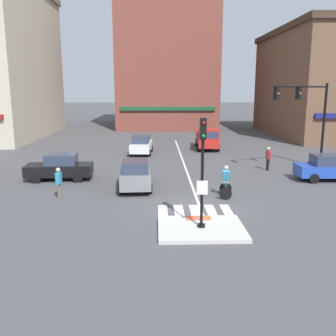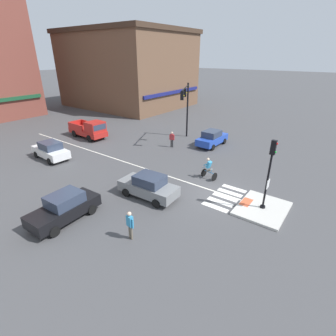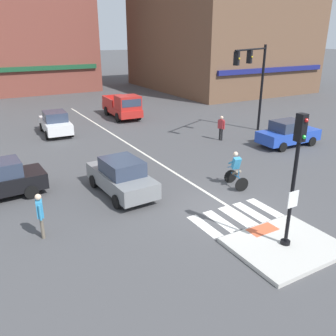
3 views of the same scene
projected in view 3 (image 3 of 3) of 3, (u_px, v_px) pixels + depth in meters
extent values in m
plane|color=#474749|center=(223.00, 208.00, 14.68)|extent=(300.00, 300.00, 0.00)
cube|color=beige|center=(285.00, 246.00, 11.93)|extent=(3.51, 2.82, 0.15)
cube|color=#DB5B38|center=(263.00, 229.00, 12.76)|extent=(1.10, 0.60, 0.01)
cylinder|color=black|center=(285.00, 242.00, 11.88)|extent=(0.32, 0.32, 0.12)
cylinder|color=black|center=(292.00, 194.00, 11.25)|extent=(0.12, 0.12, 3.46)
cube|color=white|center=(293.00, 199.00, 11.25)|extent=(0.44, 0.03, 0.56)
cube|color=black|center=(301.00, 128.00, 10.49)|extent=(0.24, 0.28, 0.84)
sphere|color=red|center=(306.00, 120.00, 10.27)|extent=(0.12, 0.12, 0.12)
sphere|color=green|center=(304.00, 137.00, 10.45)|extent=(0.12, 0.12, 0.12)
cube|color=silver|center=(204.00, 226.00, 13.30)|extent=(0.44, 1.80, 0.01)
cube|color=silver|center=(221.00, 221.00, 13.65)|extent=(0.44, 1.80, 0.01)
cube|color=silver|center=(236.00, 216.00, 14.00)|extent=(0.44, 1.80, 0.01)
cube|color=silver|center=(251.00, 212.00, 14.35)|extent=(0.44, 1.80, 0.01)
cube|color=silver|center=(265.00, 207.00, 14.71)|extent=(0.44, 1.80, 0.01)
cube|color=silver|center=(131.00, 145.00, 22.94)|extent=(0.14, 28.00, 0.01)
cylinder|color=black|center=(262.00, 89.00, 25.59)|extent=(0.18, 0.18, 6.07)
cylinder|color=black|center=(252.00, 49.00, 22.72)|extent=(4.48, 2.23, 0.11)
cube|color=black|center=(249.00, 57.00, 22.69)|extent=(0.36, 0.38, 0.80)
sphere|color=gold|center=(252.00, 57.00, 22.60)|extent=(0.12, 0.12, 0.12)
cube|color=black|center=(237.00, 59.00, 21.18)|extent=(0.36, 0.38, 0.80)
sphere|color=gold|center=(239.00, 59.00, 21.09)|extent=(0.12, 0.12, 0.12)
cube|color=brown|center=(217.00, 40.00, 45.82)|extent=(16.62, 20.10, 12.13)
cube|color=navy|center=(273.00, 70.00, 38.58)|extent=(14.96, 0.30, 0.50)
cube|color=brown|center=(20.00, 9.00, 45.89)|extent=(14.27, 19.08, 19.54)
cube|color=#194C2D|center=(42.00, 68.00, 40.37)|extent=(12.84, 0.30, 0.50)
cube|color=#2347B7|center=(288.00, 136.00, 22.71)|extent=(4.14, 1.81, 0.70)
cube|color=#2D384C|center=(288.00, 126.00, 22.41)|extent=(1.94, 1.53, 0.64)
cylinder|color=black|center=(292.00, 135.00, 24.09)|extent=(0.60, 0.20, 0.60)
cylinder|color=black|center=(312.00, 141.00, 22.71)|extent=(0.60, 0.20, 0.60)
cylinder|color=black|center=(264.00, 140.00, 22.96)|extent=(0.60, 0.20, 0.60)
cylinder|color=black|center=(283.00, 147.00, 21.59)|extent=(0.60, 0.20, 0.60)
cube|color=white|center=(56.00, 125.00, 25.39)|extent=(1.93, 4.19, 0.70)
cube|color=#2D384C|center=(55.00, 116.00, 25.03)|extent=(1.58, 1.98, 0.64)
cylinder|color=black|center=(42.00, 127.00, 26.23)|extent=(0.21, 0.61, 0.60)
cylinder|color=black|center=(64.00, 125.00, 26.93)|extent=(0.21, 0.61, 0.60)
cylinder|color=black|center=(47.00, 135.00, 24.10)|extent=(0.21, 0.61, 0.60)
cylinder|color=black|center=(72.00, 132.00, 24.80)|extent=(0.21, 0.61, 0.60)
cube|color=slate|center=(121.00, 180.00, 15.85)|extent=(1.92, 4.19, 0.70)
cube|color=#2D384C|center=(122.00, 167.00, 15.49)|extent=(1.58, 1.98, 0.64)
cylinder|color=black|center=(93.00, 181.00, 16.55)|extent=(0.21, 0.61, 0.60)
cylinder|color=black|center=(126.00, 174.00, 17.39)|extent=(0.21, 0.61, 0.60)
cylinder|color=black|center=(117.00, 202.00, 14.55)|extent=(0.21, 0.61, 0.60)
cylinder|color=black|center=(152.00, 192.00, 15.39)|extent=(0.21, 0.61, 0.60)
cylinder|color=black|center=(31.00, 192.00, 15.43)|extent=(0.61, 0.21, 0.60)
cylinder|color=black|center=(23.00, 180.00, 16.75)|extent=(0.61, 0.21, 0.60)
cube|color=red|center=(122.00, 109.00, 30.48)|extent=(2.16, 5.19, 0.60)
cube|color=red|center=(128.00, 103.00, 28.84)|extent=(1.88, 1.79, 1.10)
cube|color=#2D384C|center=(132.00, 103.00, 28.12)|extent=(1.62, 0.16, 0.60)
cube|color=red|center=(127.00, 100.00, 31.49)|extent=(0.26, 2.81, 0.60)
cube|color=red|center=(108.00, 101.00, 30.74)|extent=(0.26, 2.81, 0.60)
cube|color=red|center=(112.00, 98.00, 32.36)|extent=(1.80, 0.19, 0.60)
cylinder|color=black|center=(139.00, 115.00, 29.65)|extent=(0.28, 0.77, 0.76)
cylinder|color=black|center=(118.00, 118.00, 28.88)|extent=(0.28, 0.77, 0.76)
cylinder|color=black|center=(126.00, 109.00, 32.14)|extent=(0.28, 0.77, 0.76)
cylinder|color=black|center=(107.00, 111.00, 31.37)|extent=(0.28, 0.77, 0.76)
cylinder|color=black|center=(230.00, 176.00, 17.05)|extent=(0.66, 0.16, 0.66)
cylinder|color=black|center=(242.00, 185.00, 16.13)|extent=(0.66, 0.16, 0.66)
cylinder|color=#2370AD|center=(236.00, 176.00, 16.51)|extent=(0.21, 0.89, 0.05)
cylinder|color=#2370AD|center=(238.00, 174.00, 16.29)|extent=(0.04, 0.04, 0.30)
cylinder|color=#2370AD|center=(232.00, 167.00, 16.82)|extent=(0.44, 0.11, 0.04)
cylinder|color=#6B6051|center=(235.00, 173.00, 16.41)|extent=(0.19, 0.41, 0.33)
cylinder|color=#6B6051|center=(238.00, 172.00, 16.46)|extent=(0.19, 0.41, 0.33)
cube|color=#338CBF|center=(236.00, 163.00, 16.37)|extent=(0.40, 0.44, 0.60)
sphere|color=beige|center=(236.00, 154.00, 16.33)|extent=(0.22, 0.22, 0.22)
cylinder|color=#338CBF|center=(231.00, 162.00, 16.48)|extent=(0.16, 0.46, 0.31)
cylinder|color=#338CBF|center=(237.00, 162.00, 16.58)|extent=(0.16, 0.46, 0.31)
cylinder|color=#6B6051|center=(42.00, 226.00, 12.50)|extent=(0.12, 0.12, 0.82)
cylinder|color=#6B6051|center=(42.00, 228.00, 12.36)|extent=(0.12, 0.12, 0.82)
cube|color=#338CBF|center=(40.00, 209.00, 12.18)|extent=(0.27, 0.39, 0.60)
cylinder|color=#338CBF|center=(40.00, 207.00, 12.40)|extent=(0.09, 0.09, 0.56)
cylinder|color=#338CBF|center=(40.00, 213.00, 12.00)|extent=(0.09, 0.09, 0.56)
sphere|color=beige|center=(38.00, 197.00, 12.03)|extent=(0.22, 0.22, 0.22)
cylinder|color=black|center=(220.00, 134.00, 23.96)|extent=(0.12, 0.12, 0.82)
cylinder|color=black|center=(222.00, 135.00, 23.86)|extent=(0.12, 0.12, 0.82)
cube|color=#B73338|center=(221.00, 124.00, 23.66)|extent=(0.33, 0.41, 0.60)
cylinder|color=#B73338|center=(218.00, 124.00, 23.82)|extent=(0.09, 0.09, 0.56)
cylinder|color=#B73338|center=(224.00, 125.00, 23.53)|extent=(0.09, 0.09, 0.56)
sphere|color=beige|center=(222.00, 118.00, 23.50)|extent=(0.22, 0.22, 0.22)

